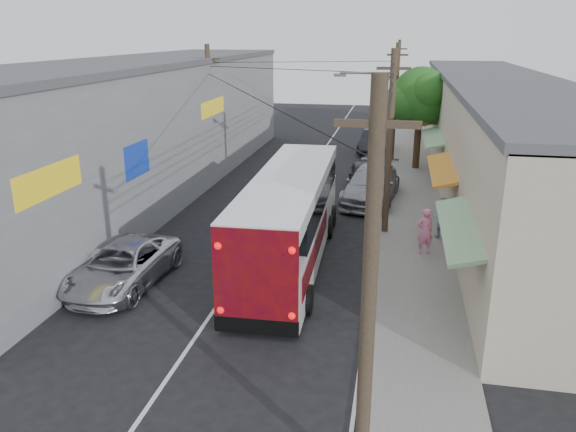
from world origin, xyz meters
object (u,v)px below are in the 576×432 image
object	(u,v)px
coach_bus	(290,217)
parked_suv	(371,185)
pedestrian_near	(425,231)
parked_car_mid	(365,176)
jeepney	(123,266)
parked_car_far	(374,141)
pedestrian_far	(442,218)

from	to	relation	value
coach_bus	parked_suv	size ratio (longest dim) A/B	1.97
pedestrian_near	parked_car_mid	bearing A→B (deg)	-94.60
parked_car_mid	jeepney	bearing A→B (deg)	-122.78
jeepney	parked_car_far	world-z (taller)	parked_car_far
pedestrian_near	pedestrian_far	world-z (taller)	pedestrian_near
parked_suv	parked_car_far	world-z (taller)	parked_suv
parked_suv	parked_car_far	distance (m)	13.19
jeepney	pedestrian_near	world-z (taller)	pedestrian_near
parked_car_mid	pedestrian_near	world-z (taller)	pedestrian_near
parked_suv	pedestrian_near	xyz separation A→B (m)	(2.52, -7.39, 0.16)
parked_car_mid	parked_car_far	bearing A→B (deg)	84.42
pedestrian_far	parked_car_far	bearing A→B (deg)	-71.55
parked_car_far	pedestrian_far	bearing A→B (deg)	-71.76
parked_suv	parked_car_far	size ratio (longest dim) A/B	1.27
parked_car_mid	pedestrian_near	xyz separation A→B (m)	(3.03, -9.77, 0.30)
parked_car_mid	coach_bus	bearing A→B (deg)	-106.45
parked_car_mid	pedestrian_far	size ratio (longest dim) A/B	2.53
parked_suv	pedestrian_far	world-z (taller)	pedestrian_far
jeepney	pedestrian_far	distance (m)	13.29
jeepney	coach_bus	bearing A→B (deg)	34.25
parked_suv	parked_car_mid	distance (m)	2.44
parked_suv	pedestrian_near	world-z (taller)	pedestrian_near
jeepney	pedestrian_near	xyz separation A→B (m)	(10.56, 4.88, 0.31)
parked_car_mid	parked_car_far	xyz separation A→B (m)	(0.00, 10.79, 0.04)
parked_car_mid	pedestrian_far	xyz separation A→B (m)	(3.80, -7.72, 0.24)
jeepney	pedestrian_far	bearing A→B (deg)	33.54
parked_car_far	coach_bus	bearing A→B (deg)	-88.96
jeepney	pedestrian_far	xyz separation A→B (m)	(11.33, 6.94, 0.26)
pedestrian_near	jeepney	bearing A→B (deg)	3.01
coach_bus	parked_car_far	size ratio (longest dim) A/B	2.50
pedestrian_near	coach_bus	bearing A→B (deg)	-5.61
pedestrian_near	pedestrian_far	xyz separation A→B (m)	(0.77, 2.05, -0.05)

